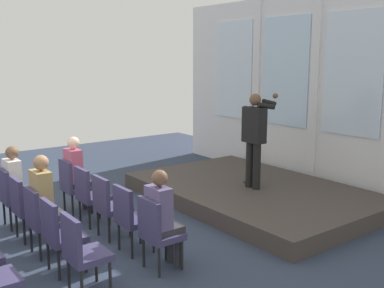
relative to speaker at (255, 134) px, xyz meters
name	(u,v)px	position (x,y,z in m)	size (l,w,h in m)	color
ground_plane	(51,253)	(-0.09, -3.75, -1.29)	(14.52, 14.52, 0.00)	#2D384C
rear_partition	(320,89)	(-0.04, 1.83, 0.71)	(8.18, 0.14, 3.90)	silver
stage_platform	(253,193)	(-0.09, 0.08, -1.14)	(4.46, 2.91, 0.29)	#3F3833
speaker	(255,134)	(0.00, 0.00, 0.00)	(0.51, 0.69, 1.71)	black
mic_stand	(251,165)	(-0.28, 0.22, -0.66)	(0.28, 0.28, 1.55)	black
chair_r0_c0	(73,183)	(-1.41, -2.86, -0.75)	(0.46, 0.44, 0.94)	black
audience_r0_c0	(77,171)	(-1.41, -2.78, -0.55)	(0.36, 0.39, 1.33)	#2D2D33
chair_r0_c1	(89,193)	(-0.75, -2.86, -0.75)	(0.46, 0.44, 0.94)	black
chair_r0_c2	(108,203)	(-0.09, -2.86, -0.75)	(0.46, 0.44, 0.94)	black
chair_r0_c3	(131,215)	(0.57, -2.86, -0.75)	(0.46, 0.44, 0.94)	black
chair_r0_c4	(157,230)	(1.22, -2.86, -0.75)	(0.46, 0.44, 0.94)	black
audience_r0_c4	(163,214)	(1.22, -2.78, -0.57)	(0.36, 0.39, 1.29)	#2D2D33
chair_r1_c0	(12,194)	(-1.41, -3.86, -0.75)	(0.46, 0.44, 0.94)	black
audience_r1_c0	(17,182)	(-1.41, -3.77, -0.57)	(0.36, 0.39, 1.29)	#2D2D33
chair_r1_c1	(25,205)	(-0.75, -3.86, -0.75)	(0.46, 0.44, 0.94)	black
chair_r1_c2	(41,217)	(-0.09, -3.86, -0.75)	(0.46, 0.44, 0.94)	black
audience_r1_c2	(46,200)	(-0.09, -3.78, -0.53)	(0.36, 0.39, 1.38)	#2D2D33
chair_r1_c3	(59,232)	(0.57, -3.86, -0.75)	(0.46, 0.44, 0.94)	black
chair_r1_c4	(82,250)	(1.22, -3.86, -0.75)	(0.46, 0.44, 0.94)	black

